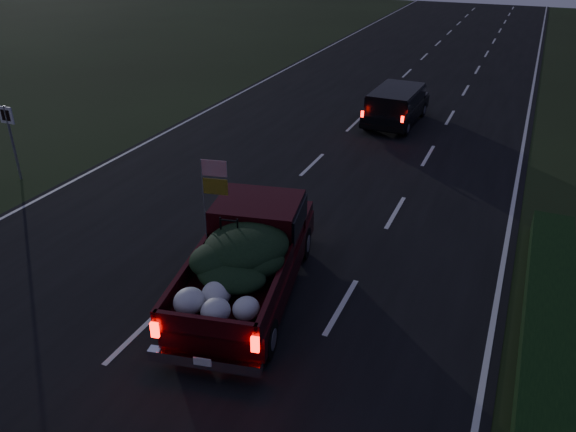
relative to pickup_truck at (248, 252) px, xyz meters
The scene contains 6 objects.
ground 2.85m from the pickup_truck, 123.58° to the right, with size 120.00×120.00×0.00m, color black.
road_asphalt 2.84m from the pickup_truck, 123.58° to the right, with size 14.00×120.00×0.02m, color black.
hedge_row 6.44m from the pickup_truck, ahead, with size 1.00×10.00×0.60m, color black.
route_sign 10.36m from the pickup_truck, 164.29° to the left, with size 0.55×0.08×2.50m.
pickup_truck is the anchor object (origin of this frame).
lead_suv 13.49m from the pickup_truck, 89.59° to the left, with size 1.94×4.37×1.24m.
Camera 1 is at (6.52, -7.26, 7.54)m, focal length 35.00 mm.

